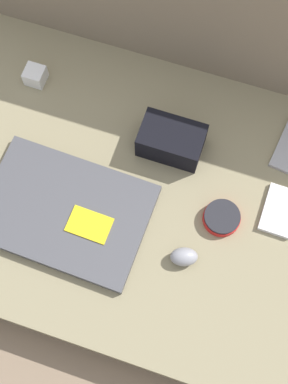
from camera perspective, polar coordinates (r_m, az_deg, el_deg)
name	(u,v)px	position (r m, az deg, el deg)	size (l,w,h in m)	color
ground_plane	(144,209)	(1.26, 0.00, -1.85)	(8.00, 8.00, 0.00)	#7A6651
couch_seat	(144,202)	(1.21, 0.00, -1.12)	(1.19, 0.68, 0.10)	#847A5B
laptop	(66,212)	(1.15, -8.33, -2.10)	(0.36, 0.25, 0.03)	#47474C
computer_mouse	(184,257)	(1.11, 4.28, -6.91)	(0.07, 0.06, 0.04)	gray
speaker_puck	(222,217)	(1.15, 8.31, -2.67)	(0.08, 0.08, 0.02)	red
phone_silver	(280,211)	(1.18, 14.26, -1.95)	(0.07, 0.11, 0.01)	silver
camera_pouch	(171,140)	(1.18, 2.94, 5.51)	(0.14, 0.09, 0.07)	black
charger_brick	(35,76)	(1.30, -11.53, 12.08)	(0.05, 0.04, 0.04)	silver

